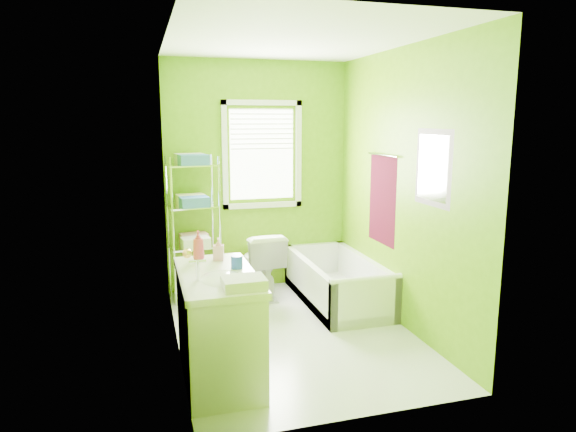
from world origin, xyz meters
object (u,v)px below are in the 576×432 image
object	(u,v)px
bathtub	(338,288)
vanity	(219,322)
wire_shelf_unit	(195,212)
toilet	(261,264)

from	to	relation	value
bathtub	vanity	world-z (taller)	vanity
vanity	wire_shelf_unit	distance (m)	1.91
bathtub	toilet	bearing A→B (deg)	150.15
toilet	wire_shelf_unit	size ratio (longest dim) A/B	0.47
bathtub	wire_shelf_unit	bearing A→B (deg)	158.46
bathtub	toilet	distance (m)	0.89
wire_shelf_unit	toilet	bearing A→B (deg)	-11.33
toilet	wire_shelf_unit	world-z (taller)	wire_shelf_unit
toilet	vanity	bearing A→B (deg)	64.62
wire_shelf_unit	bathtub	bearing A→B (deg)	-21.54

